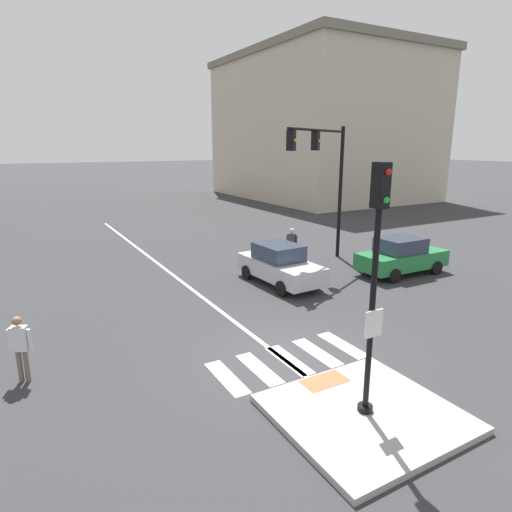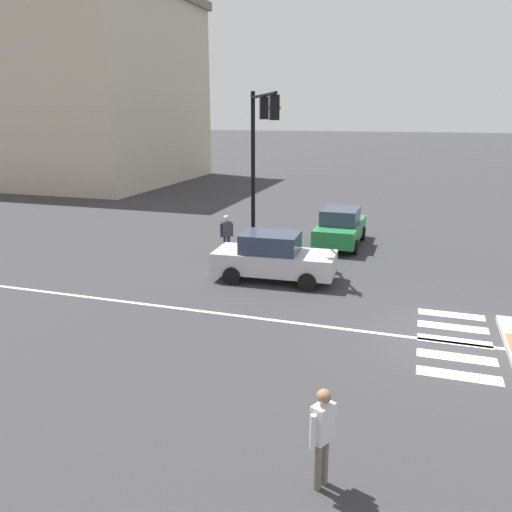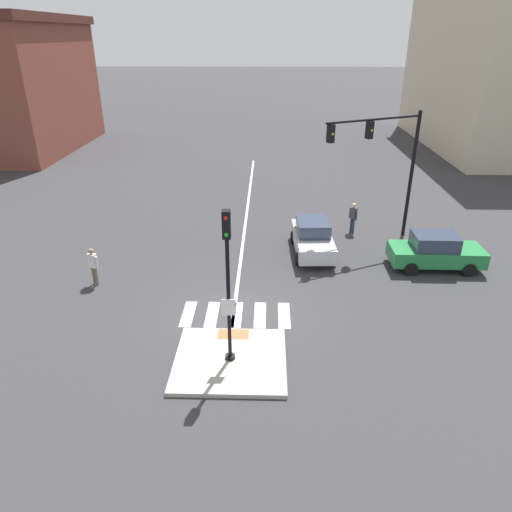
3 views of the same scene
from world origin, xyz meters
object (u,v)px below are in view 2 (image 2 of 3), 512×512
(pedestrian_at_curb_left, at_px, (322,431))
(traffic_light_mast, at_px, (259,141))
(car_silver_eastbound_mid, at_px, (274,257))
(pedestrian_waiting_far_side, at_px, (227,232))
(car_green_cross_right, at_px, (340,227))

(pedestrian_at_curb_left, bearing_deg, traffic_light_mast, 21.35)
(car_silver_eastbound_mid, bearing_deg, traffic_light_mast, 24.86)
(pedestrian_waiting_far_side, bearing_deg, car_green_cross_right, -52.91)
(car_green_cross_right, distance_m, pedestrian_at_curb_left, 15.03)
(traffic_light_mast, relative_size, pedestrian_at_curb_left, 3.84)
(car_green_cross_right, bearing_deg, traffic_light_mast, 121.65)
(car_silver_eastbound_mid, height_order, car_green_cross_right, same)
(traffic_light_mast, xyz_separation_m, car_silver_eastbound_mid, (-3.52, -1.63, -3.67))
(car_silver_eastbound_mid, height_order, pedestrian_at_curb_left, pedestrian_at_curb_left)
(pedestrian_at_curb_left, bearing_deg, car_silver_eastbound_mid, 20.01)
(car_green_cross_right, xyz_separation_m, pedestrian_waiting_far_side, (-3.07, 4.06, 0.17))
(traffic_light_mast, height_order, car_silver_eastbound_mid, traffic_light_mast)
(traffic_light_mast, relative_size, pedestrian_waiting_far_side, 3.84)
(car_green_cross_right, bearing_deg, pedestrian_at_curb_left, -172.35)
(car_silver_eastbound_mid, xyz_separation_m, pedestrian_waiting_far_side, (2.35, 2.61, 0.17))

